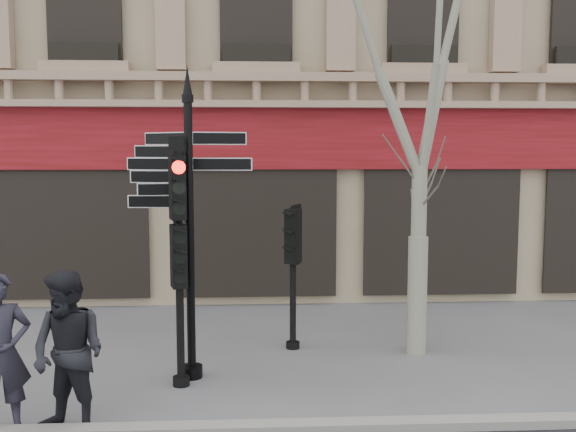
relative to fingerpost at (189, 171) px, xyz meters
name	(u,v)px	position (x,y,z in m)	size (l,w,h in m)	color
ground	(260,389)	(1.00, -0.53, -3.05)	(80.00, 80.00, 0.00)	#57585C
kerb	(261,428)	(1.00, -1.93, -2.99)	(80.00, 0.25, 0.12)	gray
fingerpost	(189,171)	(0.00, 0.00, 0.00)	(2.29, 2.29, 4.55)	black
traffic_signal_main	(179,231)	(-0.12, -0.32, -0.81)	(0.45, 0.38, 3.55)	black
traffic_signal_secondary	(293,251)	(1.58, 1.32, -1.39)	(0.48, 0.43, 2.39)	black
plane_tree	(423,27)	(3.61, 0.96, 2.24)	(2.84, 2.84, 7.54)	gray
pedestrian_a	(0,354)	(-2.07, -1.77, -2.08)	(0.71, 0.46, 1.94)	#24222E
pedestrian_b	(69,353)	(-1.26, -1.83, -2.07)	(0.95, 0.74, 1.96)	black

